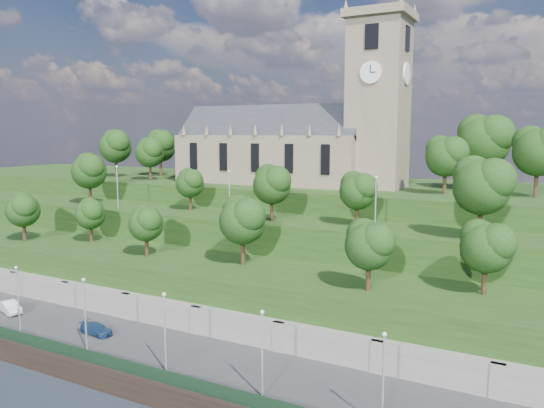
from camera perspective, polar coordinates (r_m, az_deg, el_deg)
The scene contains 16 objects.
ground at distance 55.64m, azimuth -19.70°, elevation -17.76°, with size 320.00×320.00×0.00m, color #1B222B.
promenade at distance 59.04m, azimuth -15.30°, elevation -14.99°, with size 160.00×12.00×2.00m, color #2D2D30.
quay_wall at distance 55.16m, azimuth -19.79°, elevation -16.75°, with size 160.00×0.50×2.20m, color black.
fence at distance 54.96m, azimuth -19.35°, elevation -15.11°, with size 160.00×0.10×1.20m, color black.
retaining_wall at distance 62.64m, azimuth -11.53°, elevation -12.04°, with size 160.00×2.10×5.00m.
embankment_lower at distance 66.67m, azimuth -8.24°, elevation -9.38°, with size 160.00×12.00×8.00m, color #1B3612.
embankment_upper at distance 74.96m, azimuth -3.28°, elevation -5.79°, with size 160.00×10.00×12.00m, color #1B3612.
hilltop at distance 92.87m, azimuth 3.45°, elevation -2.20°, with size 160.00×32.00×15.00m, color #1B3612.
church at distance 87.50m, azimuth 2.90°, elevation 7.08°, with size 38.60×12.35×27.60m.
trees_lower at distance 62.67m, azimuth -5.75°, elevation -2.05°, with size 66.45×8.81×8.25m.
trees_upper at distance 69.36m, azimuth 0.14°, elevation 2.68°, with size 65.62×8.12×9.05m.
trees_hilltop at distance 85.37m, azimuth 5.36°, elevation 6.34°, with size 78.60×16.30×11.21m.
lamp_posts_promenade at distance 56.28m, azimuth -19.49°, elevation -10.56°, with size 60.36×0.36×7.40m.
lamp_posts_upper at distance 70.75m, azimuth -4.60°, elevation 1.49°, with size 40.36×0.36×6.54m.
car_middle at distance 72.08m, azimuth -26.40°, elevation -9.86°, with size 1.55×4.44×1.46m, color #BDBCC2.
car_right at distance 61.35m, azimuth -18.39°, elevation -12.63°, with size 1.65×4.07×1.18m, color navy.
Camera 1 is at (37.87, -33.26, 23.57)m, focal length 35.00 mm.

